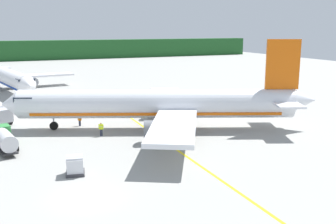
{
  "coord_description": "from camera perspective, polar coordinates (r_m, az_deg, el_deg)",
  "views": [
    {
      "loc": [
        -5.37,
        -29.55,
        13.33
      ],
      "look_at": [
        12.59,
        13.04,
        3.33
      ],
      "focal_mm": 41.75,
      "sensor_mm": 36.0,
      "label": 1
    }
  ],
  "objects": [
    {
      "name": "ground",
      "position": [
        78.89,
        -18.62,
        1.76
      ],
      "size": [
        240.0,
        320.0,
        0.2
      ],
      "primitive_type": "cube",
      "color": "#999993"
    },
    {
      "name": "distant_treeline",
      "position": [
        173.86,
        -21.29,
        8.33
      ],
      "size": [
        216.0,
        6.0,
        8.1
      ],
      "primitive_type": "cube",
      "color": "#1E5123",
      "rests_on": "ground"
    },
    {
      "name": "airliner_foreground",
      "position": [
        51.64,
        -1.07,
        1.11
      ],
      "size": [
        39.91,
        33.53,
        11.9
      ],
      "color": "silver",
      "rests_on": "ground"
    },
    {
      "name": "airliner_mid_apron",
      "position": [
        91.81,
        -22.82,
        4.85
      ],
      "size": [
        31.25,
        37.54,
        10.81
      ],
      "color": "white",
      "rests_on": "ground"
    },
    {
      "name": "service_truck_baggage",
      "position": [
        46.67,
        -22.89,
        -3.6
      ],
      "size": [
        3.13,
        6.66,
        2.4
      ],
      "color": "#338C3F",
      "rests_on": "ground"
    },
    {
      "name": "cargo_container_near",
      "position": [
        37.33,
        -13.43,
        -7.6
      ],
      "size": [
        1.96,
        1.96,
        1.91
      ],
      "color": "#333338",
      "rests_on": "ground"
    },
    {
      "name": "crew_marshaller",
      "position": [
        55.25,
        -12.77,
        -1.06
      ],
      "size": [
        0.48,
        0.48,
        1.6
      ],
      "color": "#191E33",
      "rests_on": "ground"
    },
    {
      "name": "crew_loader_left",
      "position": [
        45.18,
        1.62,
        -3.6
      ],
      "size": [
        0.38,
        0.59,
        1.74
      ],
      "color": "#191E33",
      "rests_on": "ground"
    },
    {
      "name": "crew_loader_right",
      "position": [
        49.6,
        -9.75,
        -2.31
      ],
      "size": [
        0.57,
        0.41,
        1.76
      ],
      "color": "#191E33",
      "rests_on": "ground"
    },
    {
      "name": "apron_guide_line",
      "position": [
        47.5,
        -0.82,
        -4.09
      ],
      "size": [
        0.3,
        60.0,
        0.01
      ],
      "primitive_type": "cube",
      "color": "yellow",
      "rests_on": "ground"
    }
  ]
}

